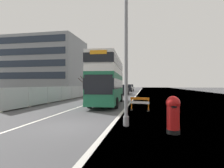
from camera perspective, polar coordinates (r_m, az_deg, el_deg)
The scene contains 13 objects.
ground at distance 9.47m, azimuth -9.69°, elevation -13.55°, with size 140.00×280.00×0.10m.
double_decker_bus at distance 19.48m, azimuth -1.24°, elevation 1.36°, with size 3.25×11.16×5.04m.
lamppost_foreground at distance 9.33m, azimuth 4.55°, elevation 9.73°, with size 0.29×0.70×7.95m.
red_pillar_postbox at distance 8.28m, azimuth 19.06°, elevation -8.78°, with size 0.61×0.61×1.64m.
roadworks_barrier at distance 14.76m, azimuth 8.92°, elevation -5.89°, with size 1.61×0.78×1.10m.
construction_site_fence at distance 26.04m, azimuth -14.31°, elevation -2.88°, with size 0.44×24.00×1.96m.
car_oncoming_near at distance 38.04m, azimuth 3.73°, elevation -1.95°, with size 2.06×3.81×2.15m.
car_receding_mid at distance 47.37m, azimuth -0.39°, elevation -1.71°, with size 1.99×4.09×1.98m.
car_receding_far at distance 55.26m, azimuth 5.44°, elevation -1.43°, with size 1.90×4.20×2.16m.
car_far_side at distance 61.99m, azimuth 6.01°, elevation -1.24°, with size 2.09×3.90×2.29m.
bare_tree_far_verge_near at distance 45.64m, azimuth -9.23°, elevation 0.37°, with size 2.57×2.70×4.91m.
bare_tree_far_verge_mid at distance 55.93m, azimuth -10.13°, elevation -0.14°, with size 2.61×2.16×4.71m.
backdrop_office_block at distance 58.16m, azimuth -21.94°, elevation 5.42°, with size 24.46×14.80×15.74m.
Camera 1 is at (3.72, -8.49, 2.13)m, focal length 28.43 mm.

